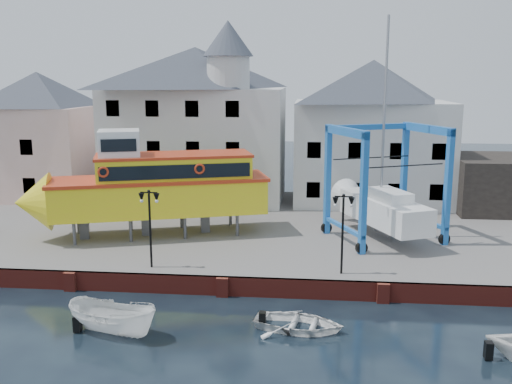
# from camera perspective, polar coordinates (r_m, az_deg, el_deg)

# --- Properties ---
(ground) EXTENTS (140.00, 140.00, 0.00)m
(ground) POSITION_cam_1_polar(r_m,az_deg,el_deg) (29.47, -3.36, -10.35)
(ground) COLOR black
(ground) RESTS_ON ground
(hardstanding) EXTENTS (44.00, 22.00, 1.00)m
(hardstanding) POSITION_cam_1_polar(r_m,az_deg,el_deg) (39.66, -0.86, -3.78)
(hardstanding) COLOR #645E5A
(hardstanding) RESTS_ON ground
(quay_wall) EXTENTS (44.00, 0.47, 1.00)m
(quay_wall) POSITION_cam_1_polar(r_m,az_deg,el_deg) (29.39, -3.34, -9.37)
(quay_wall) COLOR maroon
(quay_wall) RESTS_ON ground
(building_pink) EXTENTS (8.00, 7.00, 10.30)m
(building_pink) POSITION_cam_1_polar(r_m,az_deg,el_deg) (50.50, -20.73, 5.32)
(building_pink) COLOR beige
(building_pink) RESTS_ON hardstanding
(building_white_main) EXTENTS (14.00, 8.30, 14.00)m
(building_white_main) POSITION_cam_1_polar(r_m,az_deg,el_deg) (46.47, -5.85, 7.00)
(building_white_main) COLOR silver
(building_white_main) RESTS_ON hardstanding
(building_white_right) EXTENTS (12.00, 8.00, 11.20)m
(building_white_right) POSITION_cam_1_polar(r_m,az_deg,el_deg) (46.42, 11.45, 5.91)
(building_white_right) COLOR silver
(building_white_right) RESTS_ON hardstanding
(shed_dark) EXTENTS (8.00, 7.00, 4.00)m
(shed_dark) POSITION_cam_1_polar(r_m,az_deg,el_deg) (47.02, 23.72, 0.79)
(shed_dark) COLOR black
(shed_dark) RESTS_ON hardstanding
(lamp_post_left) EXTENTS (1.12, 0.32, 4.20)m
(lamp_post_left) POSITION_cam_1_polar(r_m,az_deg,el_deg) (30.20, -10.61, -1.68)
(lamp_post_left) COLOR black
(lamp_post_left) RESTS_ON hardstanding
(lamp_post_right) EXTENTS (1.12, 0.32, 4.20)m
(lamp_post_right) POSITION_cam_1_polar(r_m,az_deg,el_deg) (29.04, 8.71, -2.14)
(lamp_post_right) COLOR black
(lamp_post_right) RESTS_ON hardstanding
(tour_boat) EXTENTS (15.83, 8.17, 6.72)m
(tour_boat) POSITION_cam_1_polar(r_m,az_deg,el_deg) (36.44, -11.03, 0.56)
(tour_boat) COLOR #59595E
(tour_boat) RESTS_ON hardstanding
(travel_lift) EXTENTS (7.75, 9.07, 13.49)m
(travel_lift) POSITION_cam_1_polar(r_m,az_deg,el_deg) (36.71, 12.08, -0.87)
(travel_lift) COLOR #116AAB
(travel_lift) RESTS_ON hardstanding
(motorboat_a) EXTENTS (4.62, 2.77, 1.68)m
(motorboat_a) POSITION_cam_1_polar(r_m,az_deg,el_deg) (26.20, -14.05, -13.60)
(motorboat_a) COLOR white
(motorboat_a) RESTS_ON ground
(motorboat_b) EXTENTS (4.40, 3.47, 0.82)m
(motorboat_b) POSITION_cam_1_polar(r_m,az_deg,el_deg) (25.93, 4.28, -13.55)
(motorboat_b) COLOR white
(motorboat_b) RESTS_ON ground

